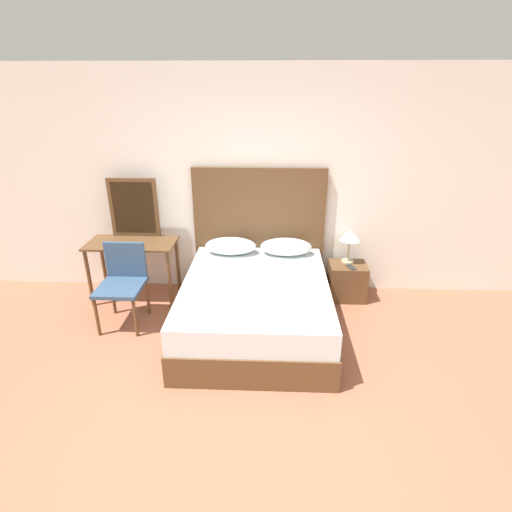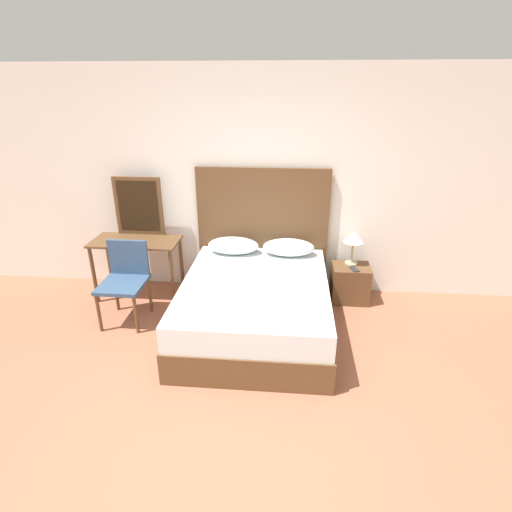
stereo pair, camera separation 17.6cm
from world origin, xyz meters
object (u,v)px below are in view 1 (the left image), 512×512
at_px(bed, 256,306).
at_px(nightstand, 347,281).
at_px(phone_on_nightstand, 351,267).
at_px(vanity_desk, 133,252).
at_px(chair, 123,279).
at_px(table_lamp, 350,237).
at_px(phone_on_bed, 253,270).

bearing_deg(bed, nightstand, 34.74).
distance_m(nightstand, phone_on_nightstand, 0.25).
height_order(vanity_desk, chair, chair).
distance_m(bed, vanity_desk, 1.67).
xyz_separation_m(table_lamp, vanity_desk, (-2.60, -0.19, -0.16)).
xyz_separation_m(bed, vanity_desk, (-1.50, 0.65, 0.33)).
relative_size(bed, phone_on_bed, 11.61).
bearing_deg(table_lamp, phone_on_bed, -153.91).
xyz_separation_m(phone_on_bed, vanity_desk, (-1.46, 0.37, 0.04)).
distance_m(phone_on_bed, phone_on_nightstand, 1.23).
bearing_deg(phone_on_nightstand, chair, -168.27).
bearing_deg(phone_on_nightstand, table_lamp, 95.62).
distance_m(phone_on_bed, vanity_desk, 1.51).
distance_m(vanity_desk, chair, 0.52).
xyz_separation_m(phone_on_bed, nightstand, (1.14, 0.49, -0.36)).
distance_m(table_lamp, chair, 2.66).
bearing_deg(chair, vanity_desk, 95.45).
distance_m(phone_on_bed, table_lamp, 1.29).
xyz_separation_m(phone_on_bed, chair, (-1.41, -0.14, -0.07)).
relative_size(nightstand, phone_on_nightstand, 2.75).
bearing_deg(nightstand, phone_on_bed, -156.91).
xyz_separation_m(table_lamp, phone_on_nightstand, (0.02, -0.16, -0.33)).
xyz_separation_m(nightstand, table_lamp, (0.00, 0.07, 0.56)).
relative_size(nightstand, table_lamp, 1.08).
height_order(bed, phone_on_nightstand, bed).
relative_size(bed, phone_on_nightstand, 11.64).
height_order(phone_on_bed, table_lamp, table_lamp).
bearing_deg(phone_on_bed, phone_on_nightstand, 18.84).
bearing_deg(nightstand, table_lamp, 89.00).
height_order(phone_on_bed, nightstand, phone_on_bed).
relative_size(phone_on_bed, table_lamp, 0.39).
height_order(table_lamp, chair, chair).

